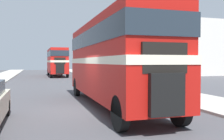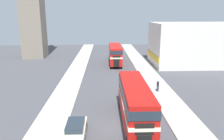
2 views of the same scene
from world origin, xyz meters
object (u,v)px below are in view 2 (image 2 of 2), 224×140
Objects in this scene: car_parked_near at (75,131)px; pedestrian_walking at (158,85)px; bus_distant at (115,53)px; double_decker_bus at (135,101)px.

pedestrian_walking reaches higher than car_parked_near.
bus_distant reaches higher than car_parked_near.
bus_distant reaches higher than double_decker_bus.
double_decker_bus reaches higher than pedestrian_walking.
double_decker_bus is 1.05× the size of bus_distant.
double_decker_bus is 6.34m from car_parked_near.
double_decker_bus is 2.37× the size of car_parked_near.
pedestrian_walking is (4.54, 8.97, -1.42)m from double_decker_bus.
car_parked_near is 2.79× the size of pedestrian_walking.
car_parked_near is at bearing -99.53° from bus_distant.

